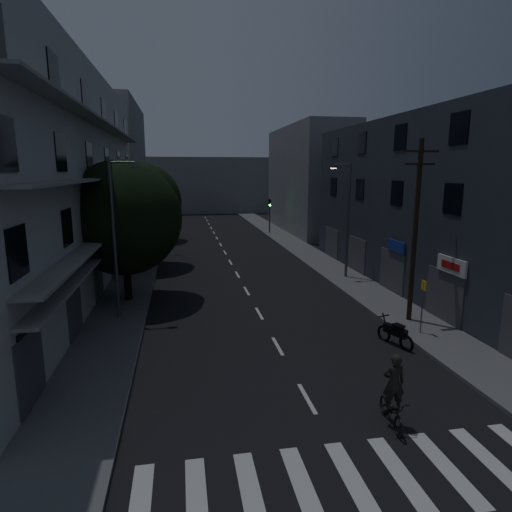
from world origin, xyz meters
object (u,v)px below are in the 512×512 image
object	(u,v)px
motorcycle	(395,334)
cyclist	(392,402)
utility_pole	(415,228)
bus_stop_sign	(423,297)

from	to	relation	value
motorcycle	cyclist	world-z (taller)	cyclist
utility_pole	cyclist	bearing A→B (deg)	-122.31
bus_stop_sign	cyclist	bearing A→B (deg)	-126.56
motorcycle	bus_stop_sign	bearing A→B (deg)	7.13
bus_stop_sign	motorcycle	size ratio (longest dim) A/B	1.25
utility_pole	bus_stop_sign	world-z (taller)	utility_pole
utility_pole	cyclist	xyz separation A→B (m)	(-5.24, -8.29, -4.09)
motorcycle	cyclist	distance (m)	6.45
bus_stop_sign	cyclist	world-z (taller)	bus_stop_sign
motorcycle	cyclist	xyz separation A→B (m)	(-3.08, -5.66, 0.25)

